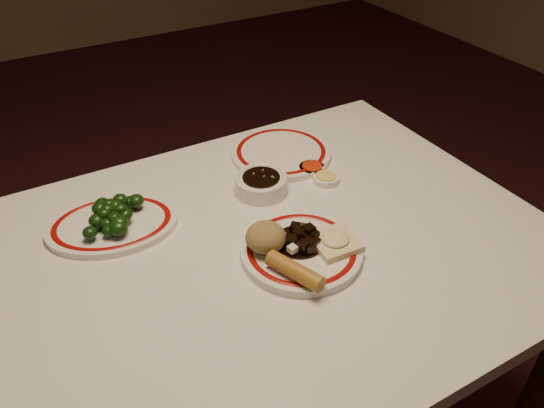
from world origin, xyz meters
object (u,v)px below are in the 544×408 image
Objects in this scene: main_plate at (301,251)px; fried_wonton at (335,241)px; stirfry_heap at (301,239)px; broccoli_plate at (112,224)px; broccoli_pile at (112,214)px; dining_table at (263,277)px; soy_bowl at (261,184)px; rice_mound at (266,237)px; spring_roll at (295,271)px.

fried_wonton reaches higher than main_plate.
main_plate is at bearing -111.36° from stirfry_heap.
fried_wonton is 0.48m from broccoli_plate.
broccoli_pile is at bearing 141.41° from fried_wonton.
broccoli_plate reaches higher than dining_table.
broccoli_pile reaches higher than stirfry_heap.
main_plate is (0.05, -0.06, 0.10)m from dining_table.
broccoli_pile is 0.34m from soy_bowl.
rice_mound reaches higher than dining_table.
broccoli_plate is at bearing 140.47° from dining_table.
broccoli_pile reaches higher than broccoli_plate.
broccoli_plate is at bearing 141.06° from fried_wonton.
dining_table is at bearing -117.95° from soy_bowl.
stirfry_heap is at bearing -18.87° from rice_mound.
spring_roll is (0.01, -0.10, -0.01)m from rice_mound.
broccoli_pile is (-0.24, 0.23, -0.01)m from rice_mound.
rice_mound is 0.86× the size of fried_wonton.
fried_wonton is 0.26m from soy_bowl.
fried_wonton is 0.29× the size of broccoli_plate.
rice_mound is at bearing 72.94° from spring_roll.
main_plate is at bearing -41.30° from broccoli_pile.
fried_wonton and soy_bowl have the same top height.
stirfry_heap is (0.06, 0.08, -0.00)m from spring_roll.
rice_mound reaches higher than fried_wonton.
rice_mound reaches higher than broccoli_plate.
rice_mound is at bearing -106.55° from dining_table.
stirfry_heap is at bearing 68.64° from main_plate.
rice_mound is 0.68× the size of spring_roll.
rice_mound is (-0.01, -0.03, 0.14)m from dining_table.
soy_bowl is at bearing 81.87° from stirfry_heap.
fried_wonton is (0.06, -0.03, 0.02)m from main_plate.
fried_wonton reaches higher than broccoli_plate.
dining_table is 8.12× the size of broccoli_pile.
main_plate is at bearing 157.68° from fried_wonton.
broccoli_plate is at bearing 135.61° from rice_mound.
dining_table is at bearing 130.06° from main_plate.
spring_roll is at bearing -107.12° from soy_bowl.
dining_table is 4.04× the size of main_plate.
broccoli_pile is at bearing 140.96° from dining_table.
broccoli_plate is (-0.25, 0.34, -0.03)m from spring_roll.
broccoli_pile is at bearing 135.98° from rice_mound.
fried_wonton is at bearing -3.26° from spring_roll.
main_plate is 0.24m from soy_bowl.
spring_roll is 0.81× the size of broccoli_pile.
stirfry_heap reaches higher than broccoli_plate.
fried_wonton is at bearing -84.17° from soy_bowl.
main_plate is 0.02m from stirfry_heap.
rice_mound reaches higher than broccoli_pile.
rice_mound is 0.33m from broccoli_pile.
dining_table is at bearing -39.04° from broccoli_pile.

